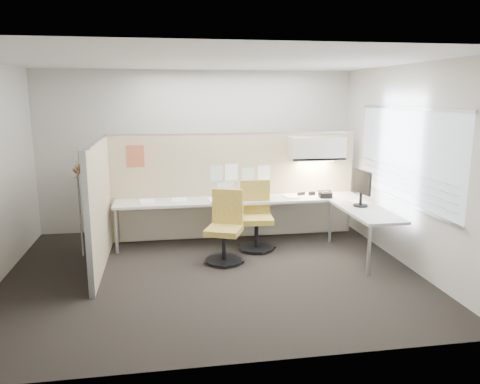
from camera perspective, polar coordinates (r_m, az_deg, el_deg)
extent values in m
cube|color=black|center=(6.50, -3.40, -9.79)|extent=(5.50, 4.50, 0.01)
cube|color=white|center=(6.06, -3.74, 15.77)|extent=(5.50, 4.50, 0.01)
cube|color=beige|center=(8.34, -5.15, 4.97)|extent=(5.50, 0.02, 2.80)
cube|color=beige|center=(3.93, -0.19, -2.63)|extent=(5.50, 0.02, 2.80)
cube|color=beige|center=(6.96, 19.63, 2.99)|extent=(0.02, 4.50, 2.80)
cube|color=#A7B6C2|center=(6.92, 19.53, 4.21)|extent=(0.01, 2.80, 1.30)
cube|color=tan|center=(7.85, -0.72, 0.70)|extent=(4.10, 0.06, 1.75)
cube|color=tan|center=(6.74, -16.74, -1.63)|extent=(0.06, 2.20, 1.75)
cube|color=beige|center=(7.57, 0.04, -0.98)|extent=(4.00, 0.60, 0.04)
cube|color=beige|center=(7.09, 15.15, -2.27)|extent=(0.60, 1.47, 0.04)
cube|color=beige|center=(7.91, -0.28, -3.14)|extent=(3.90, 0.02, 0.64)
cylinder|color=#A5A8AA|center=(7.36, -14.84, -4.69)|extent=(0.05, 0.05, 0.69)
cylinder|color=#A5A8AA|center=(6.49, 15.44, -6.94)|extent=(0.05, 0.05, 0.69)
cylinder|color=#A5A8AA|center=(7.79, 10.95, -3.60)|extent=(0.05, 0.05, 0.69)
cube|color=beige|center=(7.86, 9.32, 5.26)|extent=(0.90, 0.36, 0.38)
cube|color=#FFEABF|center=(7.89, 9.27, 3.74)|extent=(0.60, 0.06, 0.02)
cube|color=#8CBF8C|center=(7.73, -2.88, 2.22)|extent=(0.21, 0.00, 0.28)
cube|color=white|center=(7.76, -1.05, 2.42)|extent=(0.21, 0.00, 0.28)
cube|color=#8CBF8C|center=(7.82, 0.99, 1.97)|extent=(0.21, 0.00, 0.28)
cube|color=white|center=(7.87, 2.92, 2.24)|extent=(0.21, 0.00, 0.28)
cube|color=#8CBF8C|center=(7.79, -1.77, 0.66)|extent=(0.28, 0.00, 0.18)
cube|color=white|center=(7.88, 1.84, 0.63)|extent=(0.21, 0.00, 0.14)
cube|color=#FF5F20|center=(7.65, -12.65, 4.27)|extent=(0.28, 0.00, 0.35)
cylinder|color=black|center=(6.84, -1.97, -8.31)|extent=(0.54, 0.54, 0.03)
cylinder|color=black|center=(6.78, -1.98, -6.66)|extent=(0.06, 0.06, 0.42)
cube|color=#DFBF53|center=(6.70, -2.00, -4.72)|extent=(0.62, 0.62, 0.08)
cube|color=#DFBF53|center=(6.84, -1.53, -1.77)|extent=(0.45, 0.23, 0.52)
cylinder|color=black|center=(7.38, 2.00, -6.78)|extent=(0.55, 0.55, 0.03)
cylinder|color=black|center=(7.32, 2.01, -5.20)|extent=(0.06, 0.06, 0.43)
cube|color=#DFBF53|center=(7.25, 2.02, -3.35)|extent=(0.53, 0.53, 0.09)
cube|color=#DFBF53|center=(7.41, 1.84, -0.57)|extent=(0.47, 0.10, 0.53)
cylinder|color=black|center=(7.27, 14.46, -1.59)|extent=(0.22, 0.22, 0.02)
cylinder|color=black|center=(7.25, 14.50, -0.89)|extent=(0.04, 0.04, 0.19)
cube|color=black|center=(7.20, 14.60, 1.21)|extent=(0.08, 0.52, 0.34)
cube|color=black|center=(7.20, 14.60, 1.21)|extent=(0.04, 0.47, 0.30)
cube|color=black|center=(7.78, 10.36, -0.30)|extent=(0.22, 0.21, 0.12)
cylinder|color=black|center=(7.76, 9.69, -0.04)|extent=(0.05, 0.17, 0.04)
cube|color=black|center=(7.90, 7.48, -0.20)|extent=(0.14, 0.09, 0.05)
cube|color=black|center=(7.92, 8.76, -0.17)|extent=(0.11, 0.08, 0.06)
cube|color=silver|center=(5.63, -18.51, 5.00)|extent=(0.14, 0.02, 0.02)
cylinder|color=silver|center=(5.65, -19.15, 4.11)|extent=(0.02, 0.02, 0.14)
cube|color=#AD7F4C|center=(5.67, -19.07, 2.81)|extent=(0.02, 0.38, 0.12)
cube|color=#AD7F4C|center=(5.71, -19.29, 2.45)|extent=(0.02, 0.38, 0.12)
cube|color=#AAABB5|center=(5.73, -18.87, -2.79)|extent=(0.01, 0.07, 0.96)
cube|color=white|center=(7.44, -11.27, -1.16)|extent=(0.27, 0.33, 0.03)
cube|color=white|center=(7.51, -7.46, -0.97)|extent=(0.26, 0.32, 0.02)
cube|color=white|center=(7.39, -2.97, -1.02)|extent=(0.24, 0.31, 0.03)
cube|color=white|center=(7.62, 2.41, -0.68)|extent=(0.25, 0.31, 0.02)
cube|color=white|center=(7.74, 6.24, -0.53)|extent=(0.27, 0.33, 0.02)
cube|color=white|center=(7.52, 14.28, -1.21)|extent=(0.32, 0.36, 0.02)
cube|color=white|center=(7.78, 2.22, -0.37)|extent=(0.27, 0.33, 0.03)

